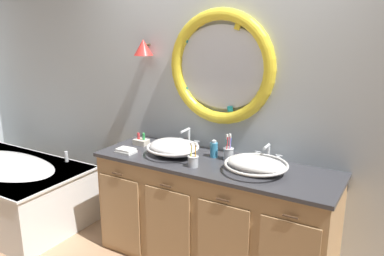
{
  "coord_description": "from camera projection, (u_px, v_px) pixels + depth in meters",
  "views": [
    {
      "loc": [
        1.47,
        -2.34,
        1.97
      ],
      "look_at": [
        -0.06,
        0.25,
        1.14
      ],
      "focal_mm": 36.71,
      "sensor_mm": 36.0,
      "label": 1
    }
  ],
  "objects": [
    {
      "name": "toiletry_basket",
      "position": [
        141.0,
        141.0,
        3.51
      ],
      "size": [
        0.13,
        0.09,
        0.11
      ],
      "color": "beige",
      "rests_on": "vanity_counter"
    },
    {
      "name": "sink_basin_right",
      "position": [
        256.0,
        165.0,
        2.87
      ],
      "size": [
        0.47,
        0.47,
        0.12
      ],
      "color": "white",
      "rests_on": "vanity_counter"
    },
    {
      "name": "bathtub",
      "position": [
        7.0,
        186.0,
        3.97
      ],
      "size": [
        1.67,
        0.94,
        0.68
      ],
      "color": "white",
      "rests_on": "ground_plane"
    },
    {
      "name": "folded_hand_towel",
      "position": [
        126.0,
        151.0,
        3.3
      ],
      "size": [
        0.16,
        0.12,
        0.04
      ],
      "color": "white",
      "rests_on": "vanity_counter"
    },
    {
      "name": "sink_basin_left",
      "position": [
        173.0,
        147.0,
        3.22
      ],
      "size": [
        0.44,
        0.44,
        0.14
      ],
      "color": "white",
      "rests_on": "vanity_counter"
    },
    {
      "name": "soap_dispenser",
      "position": [
        214.0,
        149.0,
        3.18
      ],
      "size": [
        0.06,
        0.07,
        0.15
      ],
      "color": "#388EBC",
      "rests_on": "vanity_counter"
    },
    {
      "name": "faucet_set_right",
      "position": [
        268.0,
        155.0,
        3.08
      ],
      "size": [
        0.23,
        0.13,
        0.15
      ],
      "color": "silver",
      "rests_on": "vanity_counter"
    },
    {
      "name": "back_wall_assembly",
      "position": [
        218.0,
        99.0,
        3.32
      ],
      "size": [
        6.4,
        0.26,
        2.6
      ],
      "color": "silver",
      "rests_on": "ground_plane"
    },
    {
      "name": "toothbrush_holder_left",
      "position": [
        193.0,
        161.0,
        2.98
      ],
      "size": [
        0.09,
        0.09,
        0.2
      ],
      "color": "silver",
      "rests_on": "vanity_counter"
    },
    {
      "name": "vanity_counter",
      "position": [
        213.0,
        214.0,
        3.2
      ],
      "size": [
        1.96,
        0.65,
        0.89
      ],
      "color": "tan",
      "rests_on": "ground_plane"
    },
    {
      "name": "faucet_set_left",
      "position": [
        188.0,
        140.0,
        3.43
      ],
      "size": [
        0.21,
        0.15,
        0.18
      ],
      "color": "silver",
      "rests_on": "vanity_counter"
    },
    {
      "name": "toothbrush_holder_right",
      "position": [
        228.0,
        153.0,
        3.12
      ],
      "size": [
        0.09,
        0.09,
        0.22
      ],
      "color": "silver",
      "rests_on": "vanity_counter"
    }
  ]
}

